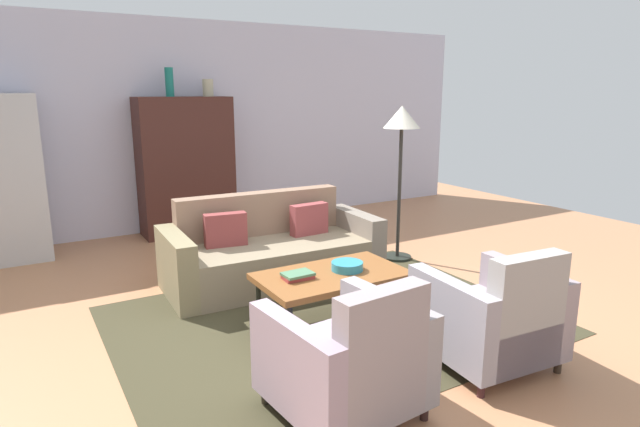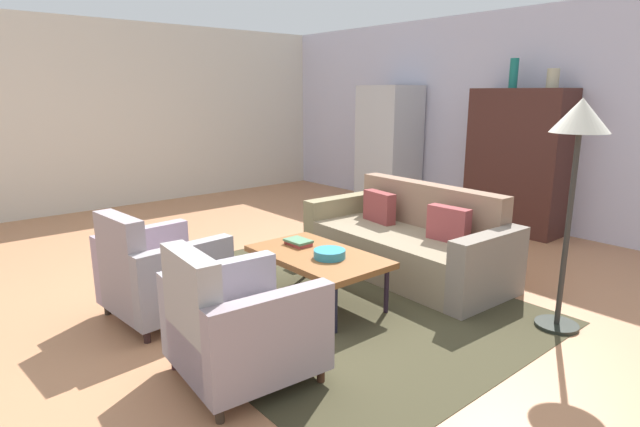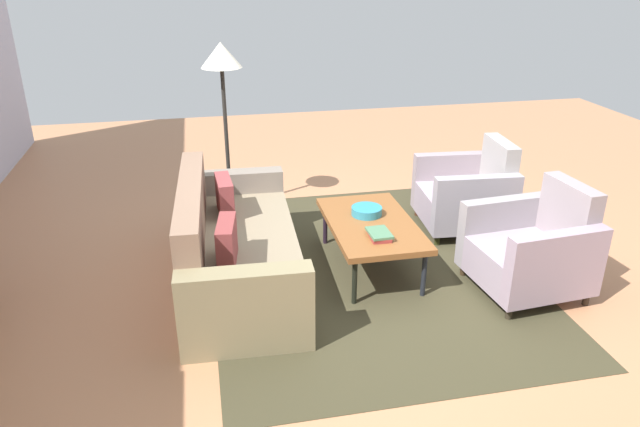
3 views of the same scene
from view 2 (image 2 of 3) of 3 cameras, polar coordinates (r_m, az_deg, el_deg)
ground_plane at (r=4.57m, az=-1.76°, el=-9.16°), size 11.42×11.42×0.00m
wall_back at (r=7.21m, az=22.72°, el=9.62°), size 9.51×0.12×2.80m
wall_left at (r=8.49m, az=-22.62°, el=10.06°), size 0.12×7.56×2.80m
area_rug at (r=4.48m, az=0.26°, el=-9.61°), size 3.40×2.60×0.01m
couch at (r=5.15m, az=9.97°, el=-3.34°), size 2.13×0.98×0.86m
coffee_table at (r=4.31m, az=-0.24°, el=-4.98°), size 1.20×0.70×0.43m
armchair_left at (r=4.24m, az=-17.85°, el=-6.69°), size 0.86×0.86×0.88m
armchair_right at (r=3.25m, az=-9.49°, el=-12.56°), size 0.86×0.86×0.88m
fruit_bowl at (r=4.18m, az=1.08°, el=-4.54°), size 0.26×0.26×0.07m
book_stack at (r=4.53m, az=-2.45°, el=-3.23°), size 0.24×0.17×0.05m
cabinet at (r=6.94m, az=21.22°, el=5.47°), size 1.20×0.51×1.80m
vase_tall at (r=6.96m, az=20.87°, el=14.46°), size 0.10×0.10×0.36m
vase_round at (r=6.72m, az=24.63°, el=13.60°), size 0.14×0.14×0.22m
refrigerator at (r=8.05m, az=7.72°, el=7.44°), size 0.80×0.73×1.85m
floor_lamp at (r=4.05m, az=26.96°, el=7.56°), size 0.40×0.40×1.72m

